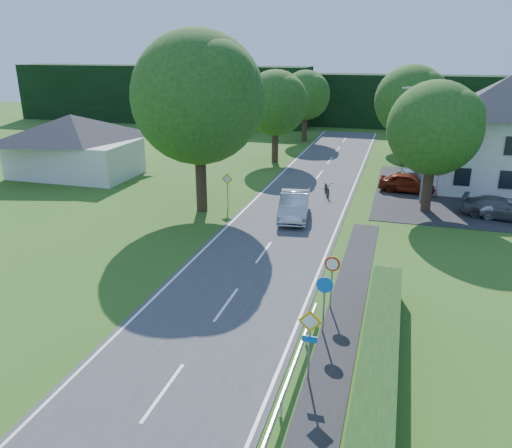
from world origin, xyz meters
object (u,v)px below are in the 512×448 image
(parked_car_red, at_px, (407,183))
(parked_car_silver_a, at_px, (433,174))
(motorcycle, at_px, (327,188))
(parasol, at_px, (438,183))
(parked_car_grey, at_px, (500,208))
(streetlight, at_px, (425,140))
(moving_car, at_px, (294,206))

(parked_car_red, height_order, parked_car_silver_a, parked_car_silver_a)
(motorcycle, relative_size, parasol, 0.97)
(parked_car_red, distance_m, parked_car_grey, 7.46)
(parked_car_grey, bearing_deg, motorcycle, 94.02)
(parked_car_silver_a, height_order, parked_car_grey, parked_car_silver_a)
(parked_car_silver_a, xyz_separation_m, parasol, (0.15, -3.66, 0.19))
(streetlight, xyz_separation_m, parked_car_grey, (4.94, -2.22, -3.76))
(moving_car, height_order, parked_car_red, moving_car)
(motorcycle, height_order, parked_car_grey, parked_car_grey)
(motorcycle, relative_size, parked_car_grey, 0.47)
(streetlight, height_order, parked_car_grey, streetlight)
(parasol, bearing_deg, parked_car_red, 161.40)
(streetlight, distance_m, parked_car_red, 4.57)
(streetlight, relative_size, motorcycle, 3.72)
(moving_car, distance_m, parked_car_grey, 13.21)
(parked_car_red, height_order, parked_car_grey, parked_car_red)
(moving_car, xyz_separation_m, parked_car_red, (6.95, 8.49, -0.11))
(moving_car, bearing_deg, parked_car_grey, 8.09)
(moving_car, distance_m, parked_car_red, 10.97)
(parked_car_silver_a, relative_size, parked_car_grey, 1.08)
(streetlight, bearing_deg, parked_car_red, 107.30)
(parked_car_silver_a, xyz_separation_m, parked_car_grey, (3.76, -7.72, -0.15))
(parked_car_red, bearing_deg, streetlight, -157.62)
(motorcycle, bearing_deg, streetlight, -13.72)
(parked_car_red, distance_m, parasol, 2.25)
(parked_car_silver_a, height_order, parasol, parasol)
(parked_car_silver_a, bearing_deg, moving_car, 122.21)
(motorcycle, distance_m, parked_car_grey, 11.57)
(moving_car, xyz_separation_m, parked_car_grey, (12.68, 3.72, -0.17))
(parked_car_red, xyz_separation_m, parked_car_silver_a, (1.97, 2.95, 0.09))
(motorcycle, height_order, parasol, parasol)
(parked_car_red, bearing_deg, parked_car_silver_a, -28.62)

